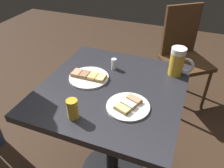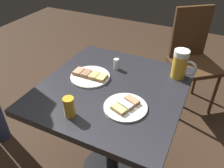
% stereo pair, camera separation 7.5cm
% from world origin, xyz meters
% --- Properties ---
extents(cafe_table, '(0.75, 0.78, 0.76)m').
position_xyz_m(cafe_table, '(0.00, 0.00, 0.60)').
color(cafe_table, black).
rests_on(cafe_table, ground_plane).
extents(plate_near, '(0.21, 0.21, 0.03)m').
position_xyz_m(plate_near, '(-0.13, 0.12, 0.77)').
color(plate_near, white).
rests_on(plate_near, cafe_table).
extents(plate_far, '(0.22, 0.22, 0.03)m').
position_xyz_m(plate_far, '(0.15, -0.03, 0.77)').
color(plate_far, white).
rests_on(plate_far, cafe_table).
extents(beer_mug, '(0.14, 0.08, 0.17)m').
position_xyz_m(beer_mug, '(-0.30, -0.25, 0.85)').
color(beer_mug, gold).
rests_on(beer_mug, cafe_table).
extents(beer_glass_small, '(0.05, 0.05, 0.10)m').
position_xyz_m(beer_glass_small, '(0.08, 0.28, 0.81)').
color(beer_glass_small, gold).
rests_on(beer_glass_small, cafe_table).
extents(salt_shaker, '(0.03, 0.03, 0.07)m').
position_xyz_m(salt_shaker, '(0.06, -0.18, 0.80)').
color(salt_shaker, silver).
rests_on(salt_shaker, cafe_table).
extents(cafe_chair, '(0.53, 0.53, 0.93)m').
position_xyz_m(cafe_chair, '(-0.29, -1.04, 0.53)').
color(cafe_chair, '#472D19').
rests_on(cafe_chair, ground_plane).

